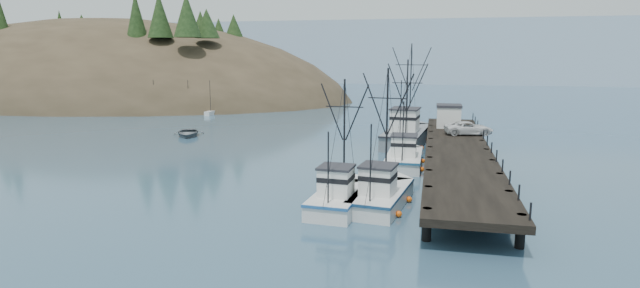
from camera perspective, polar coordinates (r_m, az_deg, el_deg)
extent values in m
plane|color=#2C4B63|center=(36.33, -6.29, -7.23)|extent=(400.00, 400.00, 0.00)
cube|color=black|center=(49.63, 15.47, -0.71)|extent=(6.00, 44.00, 0.50)
cylinder|color=black|center=(30.37, 12.10, -8.97)|extent=(0.56, 0.56, 2.00)
cylinder|color=black|center=(30.81, 21.94, -9.23)|extent=(0.56, 0.56, 2.00)
cylinder|color=black|center=(35.14, 12.22, -6.32)|extent=(0.56, 0.56, 2.00)
cylinder|color=black|center=(35.51, 20.69, -6.58)|extent=(0.56, 0.56, 2.00)
cylinder|color=black|center=(39.96, 12.31, -4.30)|extent=(0.56, 0.56, 2.00)
cylinder|color=black|center=(40.29, 19.75, -4.56)|extent=(0.56, 0.56, 2.00)
cylinder|color=black|center=(44.82, 12.38, -2.72)|extent=(0.56, 0.56, 2.00)
cylinder|color=black|center=(45.12, 19.00, -2.96)|extent=(0.56, 0.56, 2.00)
cylinder|color=black|center=(49.71, 12.44, -1.44)|extent=(0.56, 0.56, 2.00)
cylinder|color=black|center=(49.98, 18.41, -1.67)|extent=(0.56, 0.56, 2.00)
cylinder|color=black|center=(54.62, 12.49, -0.40)|extent=(0.56, 0.56, 2.00)
cylinder|color=black|center=(54.86, 17.92, -0.61)|extent=(0.56, 0.56, 2.00)
cylinder|color=black|center=(59.54, 12.52, 0.47)|extent=(0.56, 0.56, 2.00)
cylinder|color=black|center=(59.77, 17.51, 0.27)|extent=(0.56, 0.56, 2.00)
cylinder|color=black|center=(64.48, 12.56, 1.21)|extent=(0.56, 0.56, 2.00)
cylinder|color=black|center=(64.68, 17.16, 1.02)|extent=(0.56, 0.56, 2.00)
cylinder|color=black|center=(69.42, 12.58, 1.84)|extent=(0.56, 0.56, 2.00)
cylinder|color=black|center=(69.61, 16.87, 1.67)|extent=(0.56, 0.56, 2.00)
ellipsoid|color=#382D1E|center=(138.48, -23.43, 2.43)|extent=(132.00, 78.00, 51.00)
ellipsoid|color=black|center=(144.22, -24.22, 4.26)|extent=(109.20, 62.40, 41.60)
cube|color=beige|center=(102.01, -16.36, 4.53)|extent=(4.00, 5.00, 2.80)
cube|color=beige|center=(108.45, -18.12, 4.76)|extent=(4.00, 5.00, 2.80)
cube|color=beige|center=(105.48, -12.88, 4.86)|extent=(4.00, 5.00, 2.80)
cube|color=#9EB2C6|center=(203.01, 12.42, 6.97)|extent=(360.00, 40.00, 26.00)
cube|color=silver|center=(223.98, -0.55, 7.50)|extent=(180.00, 25.00, 18.00)
cube|color=silver|center=(98.97, -10.17, 3.98)|extent=(1.00, 3.50, 0.90)
cylinder|color=black|center=(98.71, -10.23, 5.65)|extent=(0.08, 0.08, 6.00)
cube|color=silver|center=(92.06, -12.37, 3.44)|extent=(1.00, 3.50, 0.90)
cylinder|color=black|center=(91.77, -12.44, 5.24)|extent=(0.08, 0.08, 6.00)
cube|color=silver|center=(101.35, -14.93, 3.94)|extent=(1.00, 3.50, 0.90)
cylinder|color=black|center=(101.09, -15.01, 5.57)|extent=(0.08, 0.08, 6.00)
cube|color=silver|center=(109.99, -14.71, 4.42)|extent=(1.00, 3.50, 0.90)
cylinder|color=black|center=(109.75, -14.78, 5.93)|extent=(0.08, 0.08, 6.00)
cube|color=silver|center=(110.12, -18.02, 4.26)|extent=(1.00, 3.50, 0.90)
cylinder|color=black|center=(109.88, -18.11, 5.77)|extent=(0.08, 0.08, 6.00)
cube|color=silver|center=(96.97, -14.24, 3.70)|extent=(1.00, 3.50, 0.90)
cylinder|color=black|center=(96.70, -14.32, 5.40)|extent=(0.08, 0.08, 6.00)
cube|color=silver|center=(95.03, -14.73, 3.55)|extent=(1.00, 3.50, 0.90)
cylinder|color=black|center=(94.75, -14.81, 5.29)|extent=(0.08, 0.08, 6.00)
cube|color=silver|center=(98.38, -9.66, 3.96)|extent=(1.00, 3.50, 0.90)
cylinder|color=black|center=(98.11, -9.71, 5.64)|extent=(0.08, 0.08, 6.00)
cube|color=silver|center=(96.23, -18.33, 3.44)|extent=(1.00, 3.50, 0.90)
cylinder|color=black|center=(95.95, -18.43, 5.16)|extent=(0.08, 0.08, 6.00)
cube|color=silver|center=(36.62, 7.00, -6.37)|extent=(4.31, 8.53, 1.60)
cube|color=silver|center=(40.45, 8.40, -4.80)|extent=(3.16, 3.16, 1.60)
cube|color=navy|center=(36.43, 7.02, -5.32)|extent=(4.40, 8.75, 0.18)
cube|color=silver|center=(35.17, 6.65, -4.10)|extent=(2.53, 2.59, 1.90)
cube|color=#26262B|center=(34.93, 6.68, -2.47)|extent=(2.75, 2.83, 0.16)
cylinder|color=black|center=(36.71, 7.64, 1.85)|extent=(0.14, 0.14, 8.64)
cylinder|color=black|center=(32.82, 5.80, -2.18)|extent=(0.10, 0.10, 5.19)
cube|color=silver|center=(35.91, 2.25, -6.64)|extent=(3.66, 7.82, 1.60)
cube|color=silver|center=(39.45, 3.69, -5.09)|extent=(3.06, 3.06, 1.60)
cube|color=#1D4D87|center=(35.72, 2.26, -5.56)|extent=(3.73, 8.02, 0.18)
cube|color=silver|center=(34.53, 1.85, -4.31)|extent=(2.31, 2.31, 1.90)
cube|color=#26262B|center=(34.29, 1.86, -2.64)|extent=(2.51, 2.52, 0.16)
cylinder|color=black|center=(35.95, 2.79, 1.14)|extent=(0.14, 0.14, 7.89)
cylinder|color=black|center=(32.37, 0.94, -2.72)|extent=(0.10, 0.10, 4.73)
cube|color=silver|center=(49.74, 9.59, -1.99)|extent=(3.31, 8.53, 1.60)
cube|color=silver|center=(53.90, 9.87, -1.05)|extent=(3.28, 3.28, 1.60)
cube|color=navy|center=(49.60, 9.61, -1.20)|extent=(3.38, 8.75, 0.18)
cube|color=silver|center=(48.33, 9.57, -0.23)|extent=(2.30, 2.41, 1.90)
cube|color=#26262B|center=(48.15, 9.61, 0.98)|extent=(2.50, 2.63, 0.16)
cylinder|color=black|center=(50.19, 9.87, 4.30)|extent=(0.14, 0.14, 9.09)
cylinder|color=black|center=(45.88, 9.47, 1.47)|extent=(0.10, 0.10, 5.46)
cube|color=slate|center=(61.74, 9.85, 0.67)|extent=(5.60, 12.77, 2.20)
cube|color=slate|center=(67.79, 10.69, 1.50)|extent=(4.27, 4.27, 2.20)
cube|color=black|center=(61.59, 9.88, 1.59)|extent=(5.72, 13.09, 0.18)
cube|color=silver|center=(59.84, 9.68, 2.70)|extent=(3.36, 3.79, 2.60)
cube|color=#26262B|center=(59.68, 9.72, 4.01)|extent=(3.65, 4.14, 0.16)
cylinder|color=black|center=(62.91, 10.31, 6.56)|extent=(0.14, 0.14, 10.27)
cylinder|color=black|center=(56.52, 9.21, 4.09)|extent=(0.10, 0.10, 6.16)
cube|color=silver|center=(63.07, 14.49, 2.99)|extent=(2.80, 3.00, 2.50)
cube|color=#26262B|center=(62.92, 14.55, 4.26)|extent=(3.00, 3.20, 0.30)
imported|color=silver|center=(57.90, 16.64, 1.75)|extent=(5.65, 3.45, 1.46)
imported|color=#575D61|center=(69.27, -14.87, 0.89)|extent=(6.08, 6.96, 1.20)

